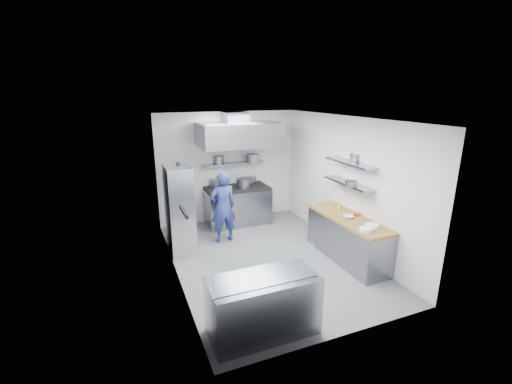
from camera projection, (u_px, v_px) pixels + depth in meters
name	position (u px, v px, depth m)	size (l,w,h in m)	color
floor	(267.00, 258.00, 6.97)	(5.00, 5.00, 0.00)	#5B5B5E
ceiling	(268.00, 118.00, 6.18)	(5.00, 5.00, 0.00)	silver
wall_back	(228.00, 167.00, 8.79)	(3.60, 0.02, 2.80)	white
wall_front	(348.00, 244.00, 4.35)	(3.60, 0.02, 2.80)	white
wall_left	(173.00, 204.00, 5.92)	(5.00, 0.02, 2.80)	white
wall_right	(345.00, 184.00, 7.22)	(5.00, 0.02, 2.80)	white
gas_range	(238.00, 206.00, 8.74)	(1.60, 0.80, 0.90)	gray
cooktop	(237.00, 188.00, 8.61)	(1.57, 0.78, 0.06)	black
stock_pot_left	(216.00, 182.00, 8.64)	(0.30, 0.30, 0.20)	slate
stock_pot_mid	(243.00, 183.00, 8.50)	(0.34, 0.34, 0.24)	slate
stock_pot_right	(251.00, 179.00, 9.06)	(0.29, 0.29, 0.16)	slate
over_range_shelf	(234.00, 163.00, 8.65)	(1.60, 0.30, 0.04)	gray
shelf_pot_a	(218.00, 159.00, 8.60)	(0.27, 0.27, 0.18)	slate
shelf_pot_b	(252.00, 158.00, 8.63)	(0.32, 0.32, 0.22)	slate
extractor_hood	(239.00, 134.00, 8.07)	(1.90, 1.15, 0.55)	gray
hood_duct	(235.00, 117.00, 8.16)	(0.55, 0.55, 0.24)	slate
red_firebox	(180.00, 171.00, 8.28)	(0.22, 0.10, 0.26)	#AC0D16
chef	(223.00, 207.00, 7.57)	(0.59, 0.39, 1.62)	navy
wire_rack	(179.00, 209.00, 7.12)	(0.50, 0.90, 1.85)	silver
rack_bin_a	(181.00, 217.00, 6.97)	(0.15, 0.19, 0.17)	white
rack_bin_b	(176.00, 188.00, 7.24)	(0.14, 0.18, 0.16)	yellow
rack_jar	(178.00, 167.00, 6.95)	(0.10, 0.10, 0.18)	black
knife_strip	(184.00, 212.00, 5.09)	(0.04, 0.55, 0.05)	black
prep_counter_base	(347.00, 239.00, 6.85)	(0.62, 2.00, 0.84)	gray
prep_counter_top	(349.00, 218.00, 6.72)	(0.65, 2.04, 0.06)	brown
plate_stack_a	(372.00, 226.00, 6.19)	(0.25, 0.25, 0.06)	white
plate_stack_b	(366.00, 230.00, 6.02)	(0.22, 0.22, 0.06)	white
copper_pan	(357.00, 214.00, 6.79)	(0.14, 0.14, 0.06)	#D2643B
squeeze_bottle	(339.00, 205.00, 7.14)	(0.05, 0.05, 0.18)	yellow
mixing_bowl	(348.00, 217.00, 6.66)	(0.20, 0.20, 0.05)	white
wall_shelf_lower	(348.00, 183.00, 6.87)	(0.30, 1.30, 0.04)	gray
wall_shelf_upper	(350.00, 163.00, 6.75)	(0.30, 1.30, 0.04)	gray
shelf_pot_c	(351.00, 183.00, 6.57)	(0.24, 0.24, 0.10)	slate
shelf_pot_d	(356.00, 157.00, 6.82)	(0.24, 0.24, 0.14)	slate
display_case	(263.00, 306.00, 4.72)	(1.50, 0.70, 0.85)	gray
display_glass	(267.00, 268.00, 4.44)	(1.47, 0.02, 0.45)	silver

